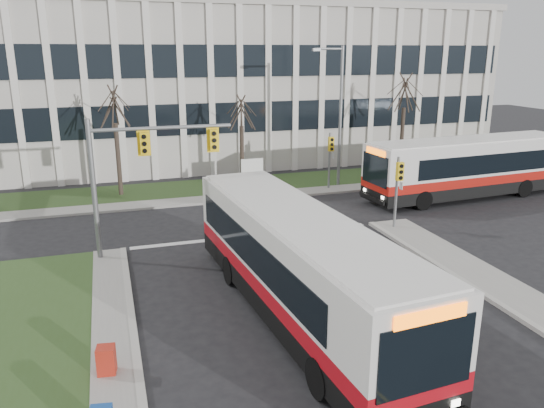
% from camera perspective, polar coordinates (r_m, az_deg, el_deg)
% --- Properties ---
extents(ground, '(120.00, 120.00, 0.00)m').
position_cam_1_polar(ground, '(19.34, 4.67, -11.21)').
color(ground, black).
rests_on(ground, ground).
extents(sidewalk_cross, '(44.00, 1.60, 0.14)m').
position_cam_1_polar(sidewalk_cross, '(34.31, 2.92, 1.26)').
color(sidewalk_cross, '#9E9B93').
rests_on(sidewalk_cross, ground).
extents(building_lawn, '(44.00, 5.00, 0.12)m').
position_cam_1_polar(building_lawn, '(36.87, 1.41, 2.31)').
color(building_lawn, '#304A1F').
rests_on(building_lawn, ground).
extents(office_building, '(40.00, 16.00, 12.00)m').
position_cam_1_polar(office_building, '(47.40, -3.35, 12.64)').
color(office_building, beige).
rests_on(office_building, ground).
extents(mast_arm_signal, '(6.11, 0.38, 6.20)m').
position_cam_1_polar(mast_arm_signal, '(23.50, -14.74, 4.29)').
color(mast_arm_signal, slate).
rests_on(mast_arm_signal, ground).
extents(signal_pole_near, '(0.34, 0.39, 3.80)m').
position_cam_1_polar(signal_pole_near, '(27.38, 13.40, 2.25)').
color(signal_pole_near, slate).
rests_on(signal_pole_near, ground).
extents(signal_pole_far, '(0.34, 0.39, 3.80)m').
position_cam_1_polar(signal_pole_far, '(34.77, 6.28, 5.49)').
color(signal_pole_far, slate).
rests_on(signal_pole_far, ground).
extents(streetlight, '(2.15, 0.25, 9.20)m').
position_cam_1_polar(streetlight, '(35.44, 7.14, 10.06)').
color(streetlight, slate).
rests_on(streetlight, ground).
extents(directory_sign, '(1.50, 0.12, 2.00)m').
position_cam_1_polar(directory_sign, '(35.43, -2.16, 3.58)').
color(directory_sign, slate).
rests_on(directory_sign, ground).
extents(tree_left, '(1.80, 1.80, 7.70)m').
position_cam_1_polar(tree_left, '(34.03, -16.61, 9.82)').
color(tree_left, '#42352B').
rests_on(tree_left, ground).
extents(tree_mid, '(1.80, 1.80, 6.82)m').
position_cam_1_polar(tree_mid, '(35.36, -3.32, 9.64)').
color(tree_mid, '#42352B').
rests_on(tree_mid, ground).
extents(tree_right, '(1.80, 1.80, 8.25)m').
position_cam_1_polar(tree_right, '(39.76, 14.09, 11.39)').
color(tree_right, '#42352B').
rests_on(tree_right, ground).
extents(bus_main, '(4.02, 13.76, 3.62)m').
position_cam_1_polar(bus_main, '(18.10, 2.83, -6.84)').
color(bus_main, silver).
rests_on(bus_main, ground).
extents(bus_cross, '(13.74, 3.94, 3.62)m').
position_cam_1_polar(bus_cross, '(35.25, 20.35, 3.57)').
color(bus_cross, silver).
rests_on(bus_cross, ground).
extents(newspaper_box_red, '(0.56, 0.52, 0.95)m').
position_cam_1_polar(newspaper_box_red, '(16.18, -17.38, -15.92)').
color(newspaper_box_red, '#A92315').
rests_on(newspaper_box_red, ground).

